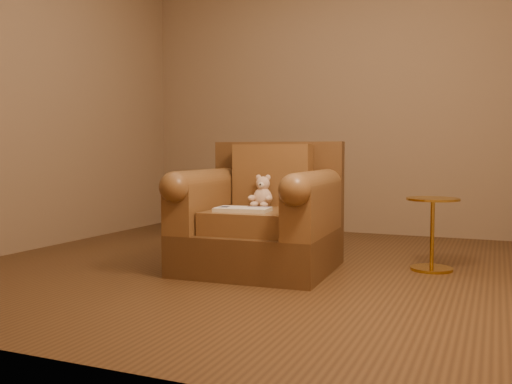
% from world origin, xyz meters
% --- Properties ---
extents(floor, '(4.00, 4.00, 0.00)m').
position_xyz_m(floor, '(0.00, 0.00, 0.00)').
color(floor, '#54371D').
rests_on(floor, ground).
extents(room, '(4.02, 4.02, 2.71)m').
position_xyz_m(room, '(0.00, 0.00, 1.71)').
color(room, '#92785A').
rests_on(room, ground).
extents(armchair, '(1.04, 0.99, 0.90)m').
position_xyz_m(armchair, '(0.08, -0.05, 0.35)').
color(armchair, '#55371C').
rests_on(armchair, floor).
extents(teddy_bear, '(0.17, 0.19, 0.24)m').
position_xyz_m(teddy_bear, '(0.05, 0.03, 0.52)').
color(teddy_bear, beige).
rests_on(teddy_bear, armchair).
extents(guidebook, '(0.38, 0.25, 0.03)m').
position_xyz_m(guidebook, '(0.05, -0.31, 0.44)').
color(guidebook, beige).
rests_on(guidebook, armchair).
extents(side_table, '(0.36, 0.36, 0.50)m').
position_xyz_m(side_table, '(1.19, 0.36, 0.27)').
color(side_table, gold).
rests_on(side_table, floor).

